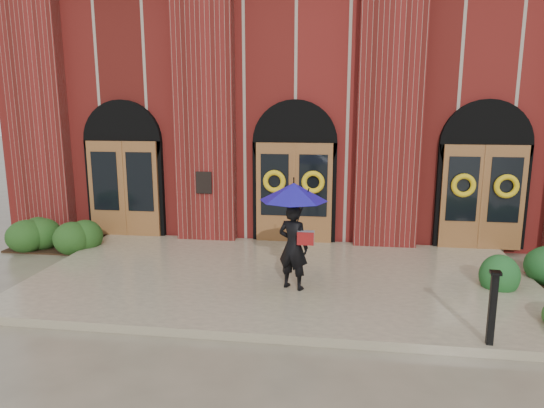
# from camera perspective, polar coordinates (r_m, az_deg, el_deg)

# --- Properties ---
(ground) EXTENTS (90.00, 90.00, 0.00)m
(ground) POSITION_cam_1_polar(r_m,az_deg,el_deg) (9.90, 1.00, -9.44)
(ground) COLOR gray
(ground) RESTS_ON ground
(landing) EXTENTS (10.00, 5.30, 0.15)m
(landing) POSITION_cam_1_polar(r_m,az_deg,el_deg) (10.01, 1.11, -8.73)
(landing) COLOR tan
(landing) RESTS_ON ground
(church_building) EXTENTS (16.20, 12.53, 7.00)m
(church_building) POSITION_cam_1_polar(r_m,az_deg,el_deg) (18.01, 4.54, 11.28)
(church_building) COLOR maroon
(church_building) RESTS_ON ground
(man_with_umbrella) EXTENTS (1.63, 1.63, 2.01)m
(man_with_umbrella) POSITION_cam_1_polar(r_m,az_deg,el_deg) (8.90, 2.57, -1.35)
(man_with_umbrella) COLOR black
(man_with_umbrella) RESTS_ON landing
(metal_post) EXTENTS (0.16, 0.16, 1.10)m
(metal_post) POSITION_cam_1_polar(r_m,az_deg,el_deg) (7.71, 24.51, -10.91)
(metal_post) COLOR black
(metal_post) RESTS_ON landing
(hedge_wall_left) EXTENTS (2.91, 1.16, 0.75)m
(hedge_wall_left) POSITION_cam_1_polar(r_m,az_deg,el_deg) (13.24, -22.14, -3.22)
(hedge_wall_left) COLOR #204517
(hedge_wall_left) RESTS_ON ground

